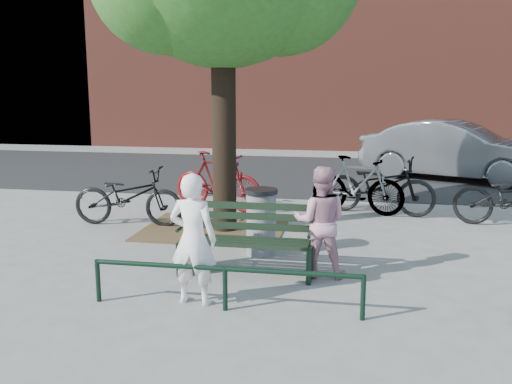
% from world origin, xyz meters
% --- Properties ---
extents(ground, '(90.00, 90.00, 0.00)m').
position_xyz_m(ground, '(0.00, 0.00, 0.00)').
color(ground, gray).
rests_on(ground, ground).
extents(dirt_pit, '(2.40, 2.00, 0.02)m').
position_xyz_m(dirt_pit, '(-1.00, 2.20, 0.01)').
color(dirt_pit, brown).
rests_on(dirt_pit, ground).
extents(road, '(40.00, 7.00, 0.01)m').
position_xyz_m(road, '(0.00, 8.50, 0.01)').
color(road, black).
rests_on(road, ground).
extents(park_bench, '(1.74, 0.54, 0.97)m').
position_xyz_m(park_bench, '(-0.00, 0.08, 0.48)').
color(park_bench, black).
rests_on(park_bench, ground).
extents(guard_railing, '(3.06, 0.06, 0.51)m').
position_xyz_m(guard_railing, '(0.00, -1.20, 0.40)').
color(guard_railing, black).
rests_on(guard_railing, ground).
extents(person_left, '(0.59, 0.42, 1.51)m').
position_xyz_m(person_left, '(-0.40, -1.05, 0.76)').
color(person_left, white).
rests_on(person_left, ground).
extents(person_right, '(0.71, 0.55, 1.45)m').
position_xyz_m(person_right, '(0.95, 0.15, 0.72)').
color(person_right, '#B97F8F').
rests_on(person_right, ground).
extents(litter_bin, '(0.48, 0.48, 0.97)m').
position_xyz_m(litter_bin, '(0.04, 0.95, 0.49)').
color(litter_bin, gray).
rests_on(litter_bin, ground).
extents(bicycle_a, '(1.99, 0.75, 1.04)m').
position_xyz_m(bicycle_a, '(-2.55, 2.24, 0.52)').
color(bicycle_a, black).
rests_on(bicycle_a, ground).
extents(bicycle_b, '(1.99, 1.04, 1.15)m').
position_xyz_m(bicycle_b, '(-1.31, 3.74, 0.58)').
color(bicycle_b, '#540C0D').
rests_on(bicycle_b, ground).
extents(bicycle_c, '(2.22, 1.16, 1.11)m').
position_xyz_m(bicycle_c, '(1.82, 3.91, 0.56)').
color(bicycle_c, black).
rests_on(bicycle_c, ground).
extents(bicycle_d, '(1.91, 1.06, 1.11)m').
position_xyz_m(bicycle_d, '(1.41, 3.91, 0.55)').
color(bicycle_d, gray).
rests_on(bicycle_d, ground).
extents(parked_car, '(4.89, 3.30, 1.53)m').
position_xyz_m(parked_car, '(3.85, 8.22, 0.76)').
color(parked_car, slate).
rests_on(parked_car, ground).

